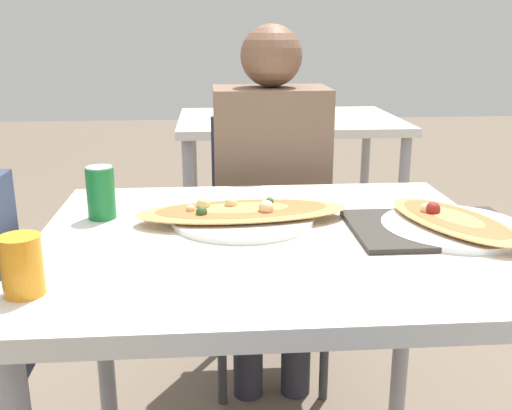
# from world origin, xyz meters

# --- Properties ---
(dining_table) EXTENTS (1.01, 0.85, 0.78)m
(dining_table) POSITION_xyz_m (0.00, 0.00, 0.69)
(dining_table) COLOR silver
(dining_table) RESTS_ON ground_plane
(chair_far_seated) EXTENTS (0.40, 0.40, 0.91)m
(chair_far_seated) POSITION_xyz_m (0.07, 0.76, 0.51)
(chair_far_seated) COLOR #2D3851
(chair_far_seated) RESTS_ON ground_plane
(person_seated) EXTENTS (0.36, 0.26, 1.22)m
(person_seated) POSITION_xyz_m (0.07, 0.64, 0.71)
(person_seated) COLOR #2D2D38
(person_seated) RESTS_ON ground_plane
(pizza_main) EXTENTS (0.50, 0.34, 0.06)m
(pizza_main) POSITION_xyz_m (-0.05, 0.10, 0.79)
(pizza_main) COLOR white
(pizza_main) RESTS_ON dining_table
(soda_can) EXTENTS (0.07, 0.07, 0.12)m
(soda_can) POSITION_xyz_m (-0.38, 0.15, 0.84)
(soda_can) COLOR #197233
(soda_can) RESTS_ON dining_table
(drink_glass) EXTENTS (0.07, 0.07, 0.10)m
(drink_glass) POSITION_xyz_m (-0.44, -0.27, 0.83)
(drink_glass) COLOR orange
(drink_glass) RESTS_ON dining_table
(serving_tray) EXTENTS (0.37, 0.27, 0.01)m
(serving_tray) POSITION_xyz_m (0.37, -0.00, 0.78)
(serving_tray) COLOR #332D28
(serving_tray) RESTS_ON dining_table
(pizza_second) EXTENTS (0.32, 0.41, 0.06)m
(pizza_second) POSITION_xyz_m (0.41, -0.00, 0.79)
(pizza_second) COLOR white
(pizza_second) RESTS_ON dining_table
(background_table) EXTENTS (1.10, 0.80, 0.90)m
(background_table) POSITION_xyz_m (0.23, 1.77, 0.72)
(background_table) COLOR silver
(background_table) RESTS_ON ground_plane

